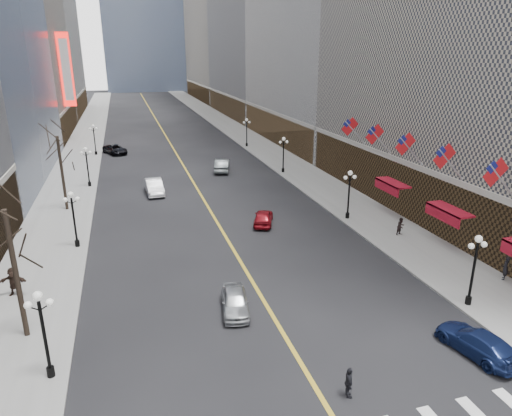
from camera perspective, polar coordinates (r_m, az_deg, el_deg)
sidewalk_east at (r=80.21m, az=-0.38°, el=8.30°), size 6.00×230.00×0.15m
sidewalk_west at (r=77.57m, az=-20.85°, el=6.72°), size 6.00×230.00×0.15m
lane_line at (r=87.46m, az=-11.18°, el=8.79°), size 0.25×200.00×0.02m
bldg_east_c at (r=118.34m, az=2.48°, el=23.38°), size 26.60×40.60×48.80m
streetlamp_east_0 at (r=30.08m, az=25.66°, el=-6.23°), size 1.26×0.44×4.52m
streetlamp_east_1 at (r=42.40m, az=11.57°, el=2.28°), size 1.26×0.44×4.52m
streetlamp_east_2 at (r=58.43m, az=3.45°, el=7.13°), size 1.26×0.44×4.52m
streetlamp_east_3 at (r=75.36m, az=-1.18°, el=9.80°), size 1.26×0.44×4.52m
streetlamp_west_0 at (r=23.52m, az=-25.11°, el=-13.22°), size 1.26×0.44×4.52m
streetlamp_west_1 at (r=38.03m, az=-21.88°, el=-0.65°), size 1.26×0.44×4.52m
streetlamp_west_2 at (r=55.34m, az=-20.37°, el=5.33°), size 1.26×0.44×4.52m
streetlamp_west_3 at (r=72.98m, az=-19.58°, el=8.44°), size 1.26×0.44×4.52m
flag_1 at (r=33.12m, az=27.95°, el=3.69°), size 2.87×0.12×2.87m
flag_2 at (r=36.75m, az=22.67°, el=5.75°), size 2.87×0.12×2.87m
flag_3 at (r=40.68m, az=18.36°, el=7.38°), size 2.87×0.12×2.87m
flag_4 at (r=44.82m, az=14.79°, el=8.69°), size 2.87×0.12×2.87m
flag_5 at (r=49.12m, az=11.83°, el=9.75°), size 2.87×0.12×2.87m
awning_b at (r=38.31m, az=22.82°, el=-0.35°), size 1.40×4.00×0.93m
awning_c at (r=44.47m, az=16.52°, el=2.89°), size 1.40×4.00×0.93m
theatre_marquee at (r=86.35m, az=-22.64°, el=15.64°), size 2.00×0.55×12.00m
tree_west_near at (r=26.05m, az=-28.61°, el=-2.49°), size 3.60×3.60×7.92m
tree_west_far at (r=47.06m, az=-23.45°, el=6.92°), size 3.60×3.60×7.92m
car_nb_near at (r=27.72m, az=-2.64°, el=-11.57°), size 2.21×4.13×1.34m
car_nb_mid at (r=51.23m, az=-12.60°, el=2.62°), size 1.90×4.95×1.61m
car_nb_far at (r=73.64m, az=-17.20°, el=7.02°), size 4.16×5.59×1.41m
car_sb_near at (r=26.80m, az=25.95°, el=-14.87°), size 2.62×4.79×1.32m
car_sb_mid at (r=41.03m, az=0.94°, el=-1.16°), size 2.94×4.29×1.35m
car_sb_far at (r=59.86m, az=-4.26°, el=5.36°), size 3.01×5.31×1.66m
ped_ne_corner at (r=35.18m, az=28.73°, el=-6.59°), size 0.74×0.74×1.66m
ped_east_walk at (r=40.13m, az=17.66°, el=-2.20°), size 0.82×0.60×1.52m
ped_west_far at (r=32.76m, az=-28.08°, el=-8.10°), size 1.79×0.82×1.87m
ped_crossing_a at (r=22.14m, az=11.52°, el=-20.62°), size 0.61×0.96×1.51m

